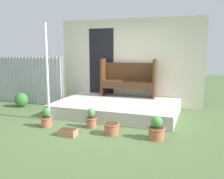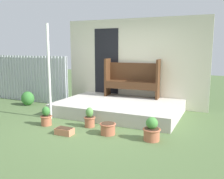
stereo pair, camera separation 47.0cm
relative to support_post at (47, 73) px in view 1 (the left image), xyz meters
The scene contains 12 objects.
ground_plane 1.83m from the support_post, ahead, with size 24.00×24.00×0.00m, color #516B3D.
porch_slab 2.05m from the support_post, 39.04° to the left, with size 3.18×2.11×0.32m.
house_wall 2.59m from the support_post, 58.58° to the left, with size 4.38×0.08×2.60m.
fence_corrugated 2.43m from the support_post, 145.62° to the left, with size 3.16×0.05×1.50m.
support_post is the anchor object (origin of this frame).
bench 2.44m from the support_post, 53.14° to the left, with size 1.61×0.51×1.11m.
flower_pot_left 1.13m from the support_post, 61.94° to the right, with size 0.27×0.27×0.44m.
flower_pot_middle 1.58m from the support_post, ahead, with size 0.26×0.26×0.44m.
flower_pot_right 2.14m from the support_post, 14.72° to the right, with size 0.34×0.34×0.24m.
flower_pot_far_right 2.91m from the support_post, ahead, with size 0.35×0.35×0.46m.
planter_box_rect 1.71m from the support_post, 40.16° to the right, with size 0.36×0.21×0.14m.
shrub_by_fence 2.01m from the support_post, 150.58° to the left, with size 0.40×0.36×0.43m.
Camera 1 is at (2.05, -5.14, 1.76)m, focal length 40.00 mm.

